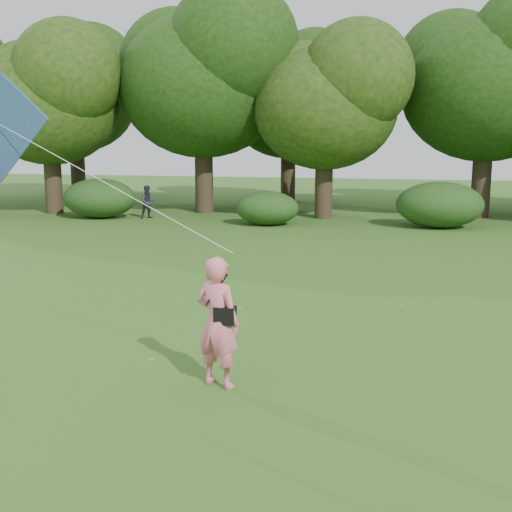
# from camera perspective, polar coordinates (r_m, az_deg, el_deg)

# --- Properties ---
(ground) EXTENTS (100.00, 100.00, 0.00)m
(ground) POSITION_cam_1_polar(r_m,az_deg,el_deg) (9.92, 3.02, -10.85)
(ground) COLOR #265114
(ground) RESTS_ON ground
(man_kite_flyer) EXTENTS (0.82, 0.67, 1.94)m
(man_kite_flyer) POSITION_cam_1_polar(r_m,az_deg,el_deg) (9.38, -3.42, -5.87)
(man_kite_flyer) COLOR #EA6E84
(man_kite_flyer) RESTS_ON ground
(bystander_left) EXTENTS (0.92, 0.89, 1.50)m
(bystander_left) POSITION_cam_1_polar(r_m,az_deg,el_deg) (29.64, -9.57, 4.76)
(bystander_left) COLOR #272834
(bystander_left) RESTS_ON ground
(crossbody_bag) EXTENTS (0.43, 0.20, 0.74)m
(crossbody_bag) POSITION_cam_1_polar(r_m,az_deg,el_deg) (9.28, -2.79, -5.22)
(crossbody_bag) COLOR black
(crossbody_bag) RESTS_ON ground
(tree_line) EXTENTS (54.70, 15.30, 9.48)m
(tree_line) POSITION_cam_1_polar(r_m,az_deg,el_deg) (32.06, 13.56, 13.73)
(tree_line) COLOR #3A2D1E
(tree_line) RESTS_ON ground
(shrub_band) EXTENTS (39.15, 3.22, 1.88)m
(shrub_band) POSITION_cam_1_polar(r_m,az_deg,el_deg) (26.95, 8.09, 4.48)
(shrub_band) COLOR #264919
(shrub_band) RESTS_ON ground
(fallen_leaves) EXTENTS (11.74, 12.49, 0.01)m
(fallen_leaves) POSITION_cam_1_polar(r_m,az_deg,el_deg) (12.89, 7.40, -5.85)
(fallen_leaves) COLOR olive
(fallen_leaves) RESTS_ON ground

